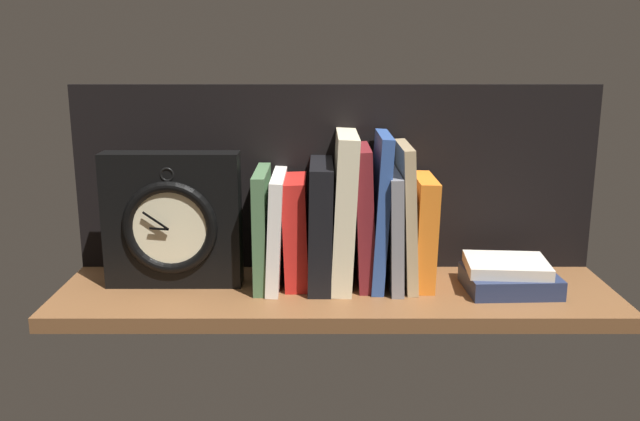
{
  "coord_description": "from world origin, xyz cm",
  "views": [
    {
      "loc": [
        -2.68,
        -109.85,
        40.35
      ],
      "look_at": [
        -2.45,
        3.41,
        12.79
      ],
      "focal_mm": 38.7,
      "sensor_mm": 36.0,
      "label": 1
    }
  ],
  "objects_px": {
    "book_blue_modern": "(378,210)",
    "book_cream_twain": "(342,210)",
    "book_white_catcher": "(275,229)",
    "book_black_skeptic": "(319,224)",
    "book_tan_shortstories": "(405,215)",
    "book_orange_pandolfini": "(421,231)",
    "framed_clock": "(171,221)",
    "book_red_requiem": "(295,231)",
    "book_maroon_dawkins": "(362,216)",
    "book_green_romantic": "(261,227)",
    "book_gray_chess": "(391,228)",
    "book_stack_side": "(507,276)"
  },
  "relations": [
    {
      "from": "book_blue_modern",
      "to": "book_cream_twain",
      "type": "bearing_deg",
      "value": 180.0
    },
    {
      "from": "book_white_catcher",
      "to": "book_black_skeptic",
      "type": "bearing_deg",
      "value": 0.0
    },
    {
      "from": "book_tan_shortstories",
      "to": "book_orange_pandolfini",
      "type": "height_order",
      "value": "book_tan_shortstories"
    },
    {
      "from": "framed_clock",
      "to": "book_cream_twain",
      "type": "bearing_deg",
      "value": 2.97
    },
    {
      "from": "book_tan_shortstories",
      "to": "book_orange_pandolfini",
      "type": "bearing_deg",
      "value": 0.0
    },
    {
      "from": "book_red_requiem",
      "to": "book_tan_shortstories",
      "type": "bearing_deg",
      "value": 0.0
    },
    {
      "from": "book_maroon_dawkins",
      "to": "book_tan_shortstories",
      "type": "relative_size",
      "value": 0.98
    },
    {
      "from": "book_tan_shortstories",
      "to": "book_green_romantic",
      "type": "bearing_deg",
      "value": 180.0
    },
    {
      "from": "book_green_romantic",
      "to": "book_cream_twain",
      "type": "distance_m",
      "value": 0.14
    },
    {
      "from": "book_white_catcher",
      "to": "book_blue_modern",
      "type": "height_order",
      "value": "book_blue_modern"
    },
    {
      "from": "book_green_romantic",
      "to": "book_gray_chess",
      "type": "distance_m",
      "value": 0.22
    },
    {
      "from": "book_white_catcher",
      "to": "book_maroon_dawkins",
      "type": "height_order",
      "value": "book_maroon_dawkins"
    },
    {
      "from": "book_cream_twain",
      "to": "framed_clock",
      "type": "xyz_separation_m",
      "value": [
        -0.29,
        -0.01,
        -0.02
      ]
    },
    {
      "from": "book_black_skeptic",
      "to": "book_gray_chess",
      "type": "relative_size",
      "value": 1.07
    },
    {
      "from": "book_black_skeptic",
      "to": "framed_clock",
      "type": "height_order",
      "value": "framed_clock"
    },
    {
      "from": "book_tan_shortstories",
      "to": "book_stack_side",
      "type": "height_order",
      "value": "book_tan_shortstories"
    },
    {
      "from": "book_gray_chess",
      "to": "book_white_catcher",
      "type": "bearing_deg",
      "value": 180.0
    },
    {
      "from": "book_white_catcher",
      "to": "book_cream_twain",
      "type": "relative_size",
      "value": 0.73
    },
    {
      "from": "book_white_catcher",
      "to": "book_cream_twain",
      "type": "bearing_deg",
      "value": 0.0
    },
    {
      "from": "book_gray_chess",
      "to": "book_stack_side",
      "type": "height_order",
      "value": "book_gray_chess"
    },
    {
      "from": "book_green_romantic",
      "to": "book_blue_modern",
      "type": "xyz_separation_m",
      "value": [
        0.2,
        0.0,
        0.03
      ]
    },
    {
      "from": "book_red_requiem",
      "to": "book_maroon_dawkins",
      "type": "bearing_deg",
      "value": 0.0
    },
    {
      "from": "book_blue_modern",
      "to": "book_orange_pandolfini",
      "type": "distance_m",
      "value": 0.08
    },
    {
      "from": "book_white_catcher",
      "to": "book_stack_side",
      "type": "height_order",
      "value": "book_white_catcher"
    },
    {
      "from": "book_maroon_dawkins",
      "to": "framed_clock",
      "type": "relative_size",
      "value": 1.04
    },
    {
      "from": "book_green_romantic",
      "to": "book_stack_side",
      "type": "height_order",
      "value": "book_green_romantic"
    },
    {
      "from": "book_red_requiem",
      "to": "framed_clock",
      "type": "height_order",
      "value": "framed_clock"
    },
    {
      "from": "book_black_skeptic",
      "to": "book_cream_twain",
      "type": "distance_m",
      "value": 0.05
    },
    {
      "from": "book_green_romantic",
      "to": "book_blue_modern",
      "type": "distance_m",
      "value": 0.2
    },
    {
      "from": "book_orange_pandolfini",
      "to": "book_stack_side",
      "type": "height_order",
      "value": "book_orange_pandolfini"
    },
    {
      "from": "book_maroon_dawkins",
      "to": "book_stack_side",
      "type": "xyz_separation_m",
      "value": [
        0.24,
        -0.04,
        -0.09
      ]
    },
    {
      "from": "book_green_romantic",
      "to": "book_cream_twain",
      "type": "relative_size",
      "value": 0.76
    },
    {
      "from": "book_red_requiem",
      "to": "book_blue_modern",
      "type": "xyz_separation_m",
      "value": [
        0.14,
        0.0,
        0.04
      ]
    },
    {
      "from": "book_cream_twain",
      "to": "book_gray_chess",
      "type": "bearing_deg",
      "value": 0.0
    },
    {
      "from": "book_cream_twain",
      "to": "book_blue_modern",
      "type": "xyz_separation_m",
      "value": [
        0.06,
        0.0,
        -0.0
      ]
    },
    {
      "from": "book_cream_twain",
      "to": "book_stack_side",
      "type": "xyz_separation_m",
      "value": [
        0.28,
        -0.04,
        -0.1
      ]
    },
    {
      "from": "book_blue_modern",
      "to": "book_white_catcher",
      "type": "bearing_deg",
      "value": 180.0
    },
    {
      "from": "book_black_skeptic",
      "to": "book_maroon_dawkins",
      "type": "xyz_separation_m",
      "value": [
        0.07,
        0.0,
        0.01
      ]
    },
    {
      "from": "book_red_requiem",
      "to": "book_cream_twain",
      "type": "bearing_deg",
      "value": 0.0
    },
    {
      "from": "book_red_requiem",
      "to": "book_maroon_dawkins",
      "type": "height_order",
      "value": "book_maroon_dawkins"
    },
    {
      "from": "book_gray_chess",
      "to": "book_tan_shortstories",
      "type": "bearing_deg",
      "value": 0.0
    },
    {
      "from": "book_green_romantic",
      "to": "book_white_catcher",
      "type": "xyz_separation_m",
      "value": [
        0.02,
        0.0,
        -0.0
      ]
    },
    {
      "from": "book_gray_chess",
      "to": "book_black_skeptic",
      "type": "bearing_deg",
      "value": 180.0
    },
    {
      "from": "book_tan_shortstories",
      "to": "book_orange_pandolfini",
      "type": "xyz_separation_m",
      "value": [
        0.03,
        0.0,
        -0.03
      ]
    },
    {
      "from": "book_gray_chess",
      "to": "book_blue_modern",
      "type": "bearing_deg",
      "value": 180.0
    },
    {
      "from": "book_blue_modern",
      "to": "book_gray_chess",
      "type": "relative_size",
      "value": 1.32
    },
    {
      "from": "book_red_requiem",
      "to": "book_black_skeptic",
      "type": "bearing_deg",
      "value": 0.0
    },
    {
      "from": "book_orange_pandolfini",
      "to": "book_green_romantic",
      "type": "bearing_deg",
      "value": 180.0
    },
    {
      "from": "book_orange_pandolfini",
      "to": "framed_clock",
      "type": "height_order",
      "value": "framed_clock"
    },
    {
      "from": "book_cream_twain",
      "to": "book_tan_shortstories",
      "type": "xyz_separation_m",
      "value": [
        0.11,
        0.0,
        -0.01
      ]
    }
  ]
}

